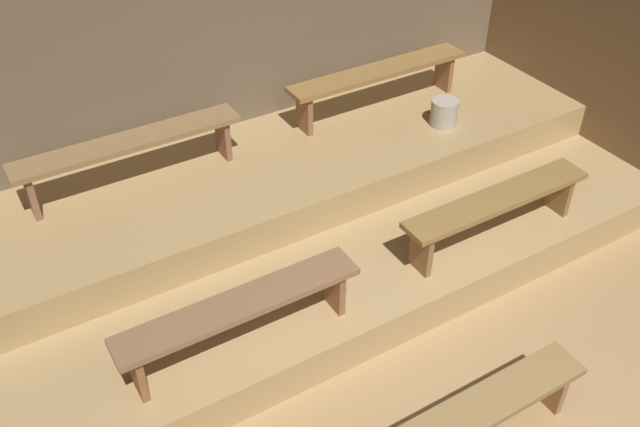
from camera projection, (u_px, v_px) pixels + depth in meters
The scene contains 10 objects.
ground at pixel (361, 304), 5.56m from camera, with size 6.70×4.81×0.08m, color tan.
wall_back at pixel (239, 74), 6.25m from camera, with size 6.70×0.06×2.20m, color brown.
platform_lower at pixel (314, 235), 5.94m from camera, with size 5.90×2.54×0.32m, color tan.
platform_middle at pixel (282, 173), 6.12m from camera, with size 5.90×1.45×0.32m, color tan.
bench_floor_center at pixel (473, 417), 4.28m from camera, with size 1.64×0.28×0.41m.
bench_lower_left at pixel (240, 311), 4.55m from camera, with size 1.69×0.28×0.41m.
bench_lower_right at pixel (497, 205), 5.46m from camera, with size 1.69×0.28×0.41m.
bench_middle_left at pixel (129, 148), 5.52m from camera, with size 1.83×0.28×0.41m.
bench_middle_right at pixel (378, 76), 6.49m from camera, with size 1.83×0.28×0.41m.
pail_middle at pixel (444, 112), 6.39m from camera, with size 0.25×0.25×0.24m, color #B2A899.
Camera 1 is at (-2.32, -1.23, 3.93)m, focal length 39.28 mm.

